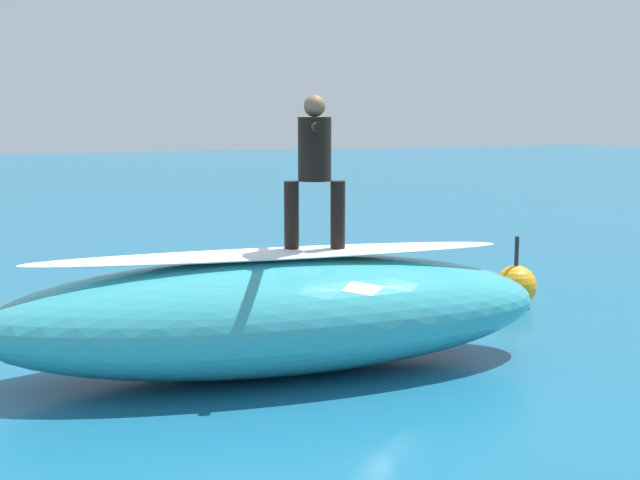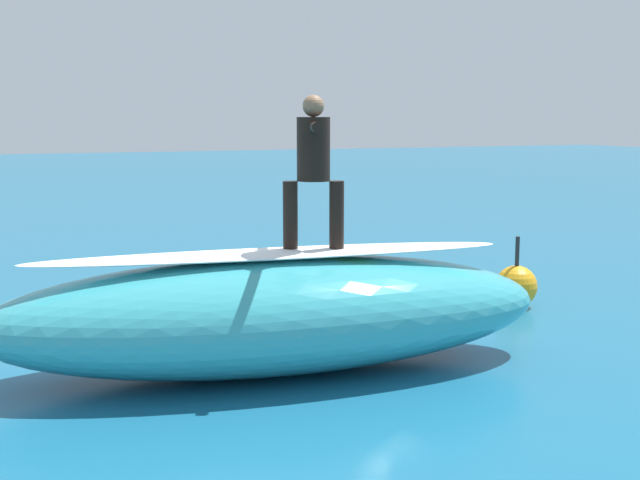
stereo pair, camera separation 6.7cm
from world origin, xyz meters
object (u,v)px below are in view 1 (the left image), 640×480
(surfer_riding, at_px, (315,161))
(surfboard_riding, at_px, (315,253))
(surfboard_paddling, at_px, (324,286))
(buoy_marker, at_px, (516,286))
(surfer_paddling, at_px, (316,276))

(surfer_riding, bearing_deg, surfboard_riding, -158.81)
(surfer_riding, bearing_deg, surfboard_paddling, -95.17)
(surfer_riding, relative_size, buoy_marker, 1.60)
(surfboard_riding, distance_m, surfer_riding, 1.03)
(surfboard_riding, relative_size, surfboard_paddling, 0.83)
(surfboard_paddling, bearing_deg, surfer_riding, -105.87)
(buoy_marker, bearing_deg, surfboard_riding, 20.65)
(surfboard_paddling, height_order, surfer_paddling, surfer_paddling)
(surfer_paddling, bearing_deg, surfboard_paddling, 0.00)
(surfer_paddling, distance_m, buoy_marker, 3.30)
(surfer_paddling, bearing_deg, surfer_riding, -104.18)
(surfer_paddling, height_order, buoy_marker, buoy_marker)
(surfer_riding, height_order, buoy_marker, surfer_riding)
(surfboard_riding, xyz_separation_m, surfer_riding, (0.00, 0.00, 1.03))
(surfboard_riding, bearing_deg, surfer_riding, 21.19)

